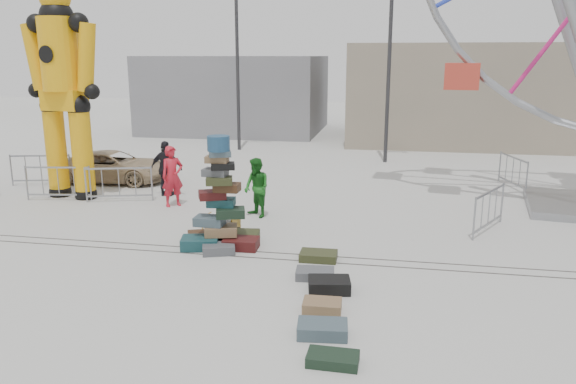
% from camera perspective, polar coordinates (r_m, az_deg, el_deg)
% --- Properties ---
extents(ground, '(90.00, 90.00, 0.00)m').
position_cam_1_polar(ground, '(12.26, -5.55, -7.54)').
color(ground, '#9E9E99').
rests_on(ground, ground).
extents(track_line_near, '(40.00, 0.04, 0.01)m').
position_cam_1_polar(track_line_near, '(12.80, -4.80, -6.57)').
color(track_line_near, '#47443F').
rests_on(track_line_near, ground).
extents(track_line_far, '(40.00, 0.04, 0.01)m').
position_cam_1_polar(track_line_far, '(13.16, -4.35, -5.98)').
color(track_line_far, '#47443F').
rests_on(track_line_far, ground).
extents(building_right, '(12.00, 8.00, 5.00)m').
position_cam_1_polar(building_right, '(31.26, 17.69, 9.53)').
color(building_right, gray).
rests_on(building_right, ground).
extents(building_left, '(10.00, 8.00, 4.40)m').
position_cam_1_polar(building_left, '(34.31, -5.17, 9.92)').
color(building_left, gray).
rests_on(building_left, ground).
extents(lamp_post_right, '(1.41, 0.25, 8.00)m').
position_cam_1_polar(lamp_post_right, '(23.97, 10.50, 13.60)').
color(lamp_post_right, '#2D2D30').
rests_on(lamp_post_right, ground).
extents(lamp_post_left, '(1.41, 0.25, 8.00)m').
position_cam_1_polar(lamp_post_left, '(26.93, -4.98, 13.76)').
color(lamp_post_left, '#2D2D30').
rests_on(lamp_post_left, ground).
extents(suitcase_tower, '(1.91, 1.68, 2.65)m').
position_cam_1_polar(suitcase_tower, '(13.36, -6.88, -2.42)').
color(suitcase_tower, '#174247').
rests_on(suitcase_tower, ground).
extents(crash_test_dummy, '(2.70, 1.18, 6.77)m').
position_cam_1_polar(crash_test_dummy, '(18.84, -21.90, 10.11)').
color(crash_test_dummy, black).
rests_on(crash_test_dummy, ground).
extents(steamer_trunk, '(0.93, 0.63, 0.40)m').
position_cam_1_polar(steamer_trunk, '(14.61, -6.78, -3.21)').
color(steamer_trunk, silver).
rests_on(steamer_trunk, ground).
extents(row_case_0, '(0.83, 0.57, 0.19)m').
position_cam_1_polar(row_case_0, '(12.57, 3.12, -6.50)').
color(row_case_0, '#34381C').
rests_on(row_case_0, ground).
extents(row_case_1, '(0.82, 0.56, 0.19)m').
position_cam_1_polar(row_case_1, '(11.58, 2.76, -8.30)').
color(row_case_1, '#525559').
rests_on(row_case_1, ground).
extents(row_case_2, '(0.88, 0.68, 0.26)m').
position_cam_1_polar(row_case_2, '(10.98, 4.21, -9.40)').
color(row_case_2, black).
rests_on(row_case_2, ground).
extents(row_case_3, '(0.70, 0.51, 0.21)m').
position_cam_1_polar(row_case_3, '(10.17, 3.49, -11.51)').
color(row_case_3, olive).
rests_on(row_case_3, ground).
extents(row_case_4, '(0.86, 0.60, 0.22)m').
position_cam_1_polar(row_case_4, '(9.38, 3.52, -13.74)').
color(row_case_4, '#42555E').
rests_on(row_case_4, ground).
extents(row_case_5, '(0.77, 0.46, 0.16)m').
position_cam_1_polar(row_case_5, '(8.64, 4.58, -16.54)').
color(row_case_5, black).
rests_on(row_case_5, ground).
extents(barricade_dummy_a, '(1.96, 0.59, 1.10)m').
position_cam_1_polar(barricade_dummy_a, '(21.37, -23.82, 2.06)').
color(barricade_dummy_a, gray).
rests_on(barricade_dummy_a, ground).
extents(barricade_dummy_b, '(1.99, 0.43, 1.10)m').
position_cam_1_polar(barricade_dummy_b, '(18.94, -22.30, 0.84)').
color(barricade_dummy_b, gray).
rests_on(barricade_dummy_b, ground).
extents(barricade_dummy_c, '(1.95, 0.65, 1.10)m').
position_cam_1_polar(barricade_dummy_c, '(18.15, -16.80, 0.77)').
color(barricade_dummy_c, gray).
rests_on(barricade_dummy_c, ground).
extents(barricade_wheel_front, '(1.04, 1.81, 1.10)m').
position_cam_1_polar(barricade_wheel_front, '(15.35, 19.74, -1.76)').
color(barricade_wheel_front, gray).
rests_on(barricade_wheel_front, ground).
extents(barricade_wheel_back, '(0.61, 1.96, 1.10)m').
position_cam_1_polar(barricade_wheel_back, '(20.69, 21.85, 1.90)').
color(barricade_wheel_back, gray).
rests_on(barricade_wheel_back, ground).
extents(pedestrian_red, '(0.79, 0.77, 1.83)m').
position_cam_1_polar(pedestrian_red, '(17.13, -11.66, 1.57)').
color(pedestrian_red, red).
rests_on(pedestrian_red, ground).
extents(pedestrian_green, '(1.02, 1.02, 1.67)m').
position_cam_1_polar(pedestrian_green, '(15.68, -3.21, 0.43)').
color(pedestrian_green, '#175F19').
rests_on(pedestrian_green, ground).
extents(pedestrian_black, '(1.06, 0.47, 1.79)m').
position_cam_1_polar(pedestrian_black, '(18.45, -12.26, 2.34)').
color(pedestrian_black, black).
rests_on(pedestrian_black, ground).
extents(parked_suv, '(4.07, 2.01, 1.11)m').
position_cam_1_polar(parked_suv, '(21.08, -17.35, 2.48)').
color(parked_suv, tan).
rests_on(parked_suv, ground).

